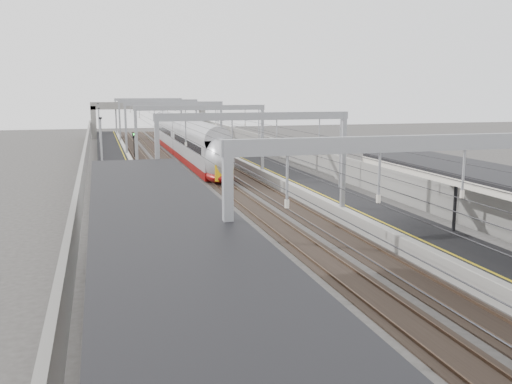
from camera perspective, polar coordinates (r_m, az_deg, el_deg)
platform_left at (r=59.39m, az=-13.58°, el=1.59°), size 4.00×120.00×1.00m
platform_right at (r=61.98m, az=1.37°, el=2.22°), size 4.00×120.00×1.00m
tracks at (r=60.23m, az=-5.94°, el=1.50°), size 11.40×140.00×0.20m
overhead_line at (r=66.17m, az=-7.01°, el=7.55°), size 13.00×140.00×6.60m
canopy_left at (r=17.28m, az=-9.12°, el=-3.00°), size 4.40×30.00×4.24m
overbridge at (r=114.24m, az=-10.66°, el=8.06°), size 22.00×2.20×6.90m
wall_left at (r=59.23m, az=-16.72°, el=2.50°), size 0.30×120.00×3.20m
wall_right at (r=62.84m, az=4.17°, el=3.31°), size 0.30×120.00×3.20m
train at (r=77.10m, az=-7.02°, el=4.94°), size 2.82×51.37×4.45m
signal_green at (r=78.57m, az=-12.12°, el=5.06°), size 0.32×0.32×3.48m
signal_red_near at (r=85.22m, az=-6.69°, el=5.59°), size 0.32×0.32×3.48m
signal_red_far at (r=88.51m, az=-5.58°, el=5.77°), size 0.32×0.32×3.48m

